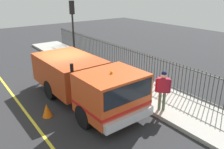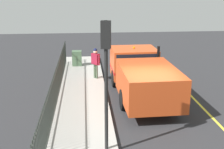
% 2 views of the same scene
% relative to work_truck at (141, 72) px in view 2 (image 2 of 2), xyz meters
% --- Properties ---
extents(ground_plane, '(47.92, 47.92, 0.00)m').
position_rel_work_truck_xyz_m(ground_plane, '(0.10, 2.58, -1.26)').
color(ground_plane, '#2B2B2D').
rests_on(ground_plane, ground).
extents(sidewalk_slab, '(2.61, 21.78, 0.17)m').
position_rel_work_truck_xyz_m(sidewalk_slab, '(3.06, 2.58, -1.17)').
color(sidewalk_slab, '#A3A099').
rests_on(sidewalk_slab, ground).
extents(lane_marking, '(0.12, 19.60, 0.01)m').
position_rel_work_truck_xyz_m(lane_marking, '(-2.65, 2.58, -1.25)').
color(lane_marking, yellow).
rests_on(lane_marking, ground).
extents(work_truck, '(2.67, 6.79, 2.44)m').
position_rel_work_truck_xyz_m(work_truck, '(0.00, 0.00, 0.00)').
color(work_truck, '#D84C1E').
rests_on(work_truck, ground).
extents(worker_standing, '(0.51, 0.54, 1.82)m').
position_rel_work_truck_xyz_m(worker_standing, '(2.20, -2.67, 0.03)').
color(worker_standing, maroon).
rests_on(worker_standing, sidewalk_slab).
extents(iron_fence, '(0.04, 18.55, 1.57)m').
position_rel_work_truck_xyz_m(iron_fence, '(4.20, 2.58, -0.30)').
color(iron_fence, '#2D332D').
rests_on(iron_fence, sidewalk_slab).
extents(traffic_light_near, '(0.34, 0.26, 4.33)m').
position_rel_work_truck_xyz_m(traffic_light_near, '(2.15, 5.32, 1.97)').
color(traffic_light_near, black).
rests_on(traffic_light_near, sidewalk_slab).
extents(utility_cabinet, '(0.65, 0.48, 1.04)m').
position_rel_work_truck_xyz_m(utility_cabinet, '(3.38, -5.67, -0.57)').
color(utility_cabinet, '#4C6B4C').
rests_on(utility_cabinet, sidewalk_slab).
extents(traffic_cone, '(0.42, 0.42, 0.60)m').
position_rel_work_truck_xyz_m(traffic_cone, '(-1.99, 0.06, -0.96)').
color(traffic_cone, orange).
rests_on(traffic_cone, ground).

